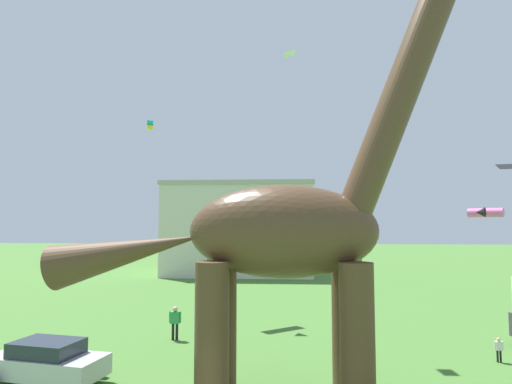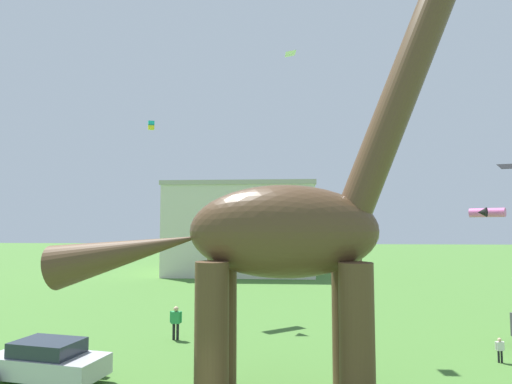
{
  "view_description": "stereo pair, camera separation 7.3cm",
  "coord_description": "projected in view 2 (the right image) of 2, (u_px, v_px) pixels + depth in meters",
  "views": [
    {
      "loc": [
        1.88,
        -9.75,
        5.72
      ],
      "look_at": [
        0.88,
        4.96,
        6.84
      ],
      "focal_mm": 30.14,
      "sensor_mm": 36.0,
      "label": 1
    },
    {
      "loc": [
        1.96,
        -9.74,
        5.72
      ],
      "look_at": [
        0.88,
        4.96,
        6.84
      ],
      "focal_mm": 30.14,
      "sensor_mm": 36.0,
      "label": 2
    }
  ],
  "objects": [
    {
      "name": "kite_high_right",
      "position": [
        151.0,
        125.0,
        35.62
      ],
      "size": [
        0.63,
        0.63,
        0.69
      ],
      "color": "#19B2B7"
    },
    {
      "name": "person_vendor_side",
      "position": [
        176.0,
        320.0,
        21.41
      ],
      "size": [
        0.61,
        0.27,
        1.64
      ],
      "rotation": [
        0.0,
        0.0,
        5.8
      ],
      "color": "black",
      "rests_on": "ground_plane"
    },
    {
      "name": "dinosaur_sculpture",
      "position": [
        281.0,
        231.0,
        14.22
      ],
      "size": [
        14.56,
        3.08,
        15.21
      ],
      "rotation": [
        0.0,
        0.0,
        -0.44
      ],
      "color": "#513823",
      "rests_on": "ground_plane"
    },
    {
      "name": "kite_near_low",
      "position": [
        290.0,
        54.0,
        23.19
      ],
      "size": [
        0.63,
        0.8,
        0.14
      ],
      "color": "white"
    },
    {
      "name": "kite_mid_center",
      "position": [
        486.0,
        213.0,
        30.73
      ],
      "size": [
        2.35,
        2.43,
        0.68
      ],
      "color": "pink"
    },
    {
      "name": "kite_mid_right",
      "position": [
        241.0,
        204.0,
        26.17
      ],
      "size": [
        2.44,
        2.54,
        0.72
      ],
      "color": "pink"
    },
    {
      "name": "background_building_block",
      "position": [
        243.0,
        228.0,
        52.24
      ],
      "size": [
        17.01,
        13.32,
        10.56
      ],
      "color": "beige",
      "rests_on": "ground_plane"
    },
    {
      "name": "parked_sedan_left",
      "position": [
        47.0,
        361.0,
        15.47
      ],
      "size": [
        4.45,
        2.51,
        1.55
      ],
      "rotation": [
        0.0,
        0.0,
        -0.18
      ],
      "color": "#B7B7BC",
      "rests_on": "ground_plane"
    },
    {
      "name": "person_strolling_adult",
      "position": [
        500.0,
        348.0,
        17.86
      ],
      "size": [
        0.38,
        0.17,
        1.01
      ],
      "rotation": [
        0.0,
        0.0,
        4.02
      ],
      "color": "black",
      "rests_on": "ground_plane"
    }
  ]
}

